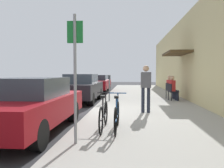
{
  "coord_description": "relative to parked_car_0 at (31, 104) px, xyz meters",
  "views": [
    {
      "loc": [
        1.5,
        -8.58,
        1.55
      ],
      "look_at": [
        0.35,
        5.82,
        0.84
      ],
      "focal_mm": 36.28,
      "sensor_mm": 36.0,
      "label": 1
    }
  ],
  "objects": [
    {
      "name": "parked_car_1",
      "position": [
        0.0,
        6.16,
        0.03
      ],
      "size": [
        1.8,
        4.4,
        1.49
      ],
      "color": "black",
      "rests_on": "ground_plane"
    },
    {
      "name": "parking_meter",
      "position": [
        1.55,
        5.7,
        0.15
      ],
      "size": [
        0.12,
        0.1,
        1.32
      ],
      "color": "slate",
      "rests_on": "sidewalk_slab"
    },
    {
      "name": "cafe_chair_1",
      "position": [
        4.76,
        6.94,
        -0.11
      ],
      "size": [
        0.51,
        0.51,
        0.87
      ],
      "color": "black",
      "rests_on": "sidewalk_slab"
    },
    {
      "name": "bicycle_1",
      "position": [
        1.94,
        -0.05,
        -0.26
      ],
      "size": [
        0.46,
        1.71,
        0.9
      ],
      "color": "black",
      "rests_on": "sidewalk_slab"
    },
    {
      "name": "pedestrian_standing",
      "position": [
        3.17,
        2.46,
        0.39
      ],
      "size": [
        0.36,
        0.22,
        1.7
      ],
      "color": "#232838",
      "rests_on": "sidewalk_slab"
    },
    {
      "name": "cafe_chair_0",
      "position": [
        4.77,
        6.13,
        -0.11
      ],
      "size": [
        0.53,
        0.53,
        0.87
      ],
      "color": "black",
      "rests_on": "sidewalk_slab"
    },
    {
      "name": "bicycle_0",
      "position": [
        2.28,
        -0.12,
        -0.26
      ],
      "size": [
        0.46,
        1.71,
        0.9
      ],
      "color": "black",
      "rests_on": "sidewalk_slab"
    },
    {
      "name": "ground_plane",
      "position": [
        1.1,
        2.88,
        -0.73
      ],
      "size": [
        60.0,
        60.0,
        0.0
      ],
      "primitive_type": "plane",
      "color": "#2D2D30"
    },
    {
      "name": "building_facade",
      "position": [
        5.74,
        4.89,
        1.63
      ],
      "size": [
        1.4,
        32.0,
        4.74
      ],
      "color": "beige",
      "rests_on": "ground_plane"
    },
    {
      "name": "sidewalk_slab",
      "position": [
        3.35,
        4.88,
        -0.67
      ],
      "size": [
        4.5,
        32.0,
        0.12
      ],
      "primitive_type": "cube",
      "color": "#9E9B93",
      "rests_on": "ground_plane"
    },
    {
      "name": "parked_car_0",
      "position": [
        0.0,
        0.0,
        0.0
      ],
      "size": [
        1.8,
        4.4,
        1.43
      ],
      "color": "maroon",
      "rests_on": "ground_plane"
    },
    {
      "name": "street_sign",
      "position": [
        1.5,
        -1.23,
        0.9
      ],
      "size": [
        0.32,
        0.06,
        2.6
      ],
      "color": "gray",
      "rests_on": "sidewalk_slab"
    },
    {
      "name": "seated_patron_1",
      "position": [
        4.82,
        6.95,
        0.08
      ],
      "size": [
        0.47,
        0.42,
        1.29
      ],
      "color": "#232838",
      "rests_on": "sidewalk_slab"
    },
    {
      "name": "seated_patron_0",
      "position": [
        4.82,
        6.15,
        0.08
      ],
      "size": [
        0.49,
        0.44,
        1.29
      ],
      "color": "#232838",
      "rests_on": "sidewalk_slab"
    },
    {
      "name": "parked_car_2",
      "position": [
        0.0,
        12.22,
        -0.01
      ],
      "size": [
        1.8,
        4.4,
        1.38
      ],
      "color": "maroon",
      "rests_on": "ground_plane"
    }
  ]
}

